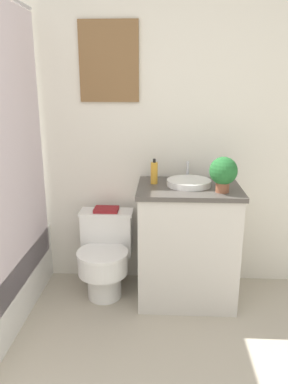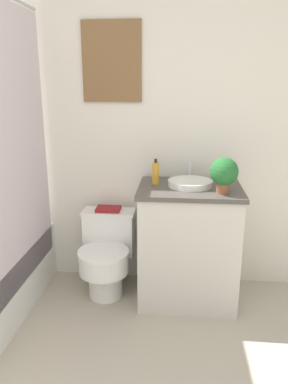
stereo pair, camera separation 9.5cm
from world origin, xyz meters
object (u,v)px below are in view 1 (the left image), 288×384
Objects in this scene: sink at (189,182)px; book_on_tank at (106,209)px; toilet at (105,255)px; potted_plant at (223,172)px; soap_bottle at (154,173)px.

book_on_tank is (-0.59, 0.12, -0.24)m from sink.
sink reaches higher than toilet.
toilet is 1.78× the size of sink.
sink is at bearing 0.25° from toilet.
potted_plant reaches higher than sink.
toilet is 0.70m from soap_bottle.
sink is 1.93× the size of soap_bottle.
potted_plant is at bearing -36.38° from sink.
soap_bottle is 0.76× the size of potted_plant.
toilet is at bearing -173.31° from soap_bottle.
book_on_tank is (-0.00, 0.12, 0.30)m from toilet.
potted_plant is 1.28× the size of book_on_tank.
toilet is 3.37× the size of book_on_tank.
sink is 1.89× the size of book_on_tank.
soap_bottle is (-0.24, 0.04, 0.06)m from sink.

